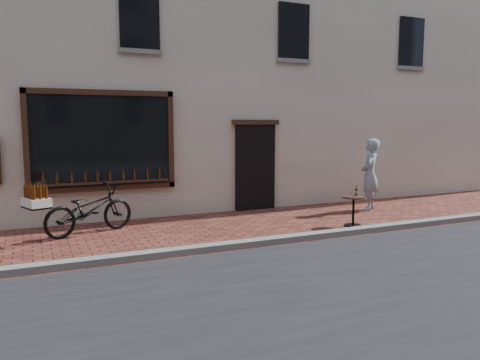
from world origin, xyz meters
name	(u,v)px	position (x,y,z in m)	size (l,w,h in m)	color
ground	(245,250)	(0.00, 0.00, 0.00)	(90.00, 90.00, 0.00)	#502219
kerb	(240,244)	(0.00, 0.20, 0.06)	(90.00, 0.25, 0.12)	slate
shop_building	(151,27)	(0.00, 6.50, 5.00)	(28.00, 6.20, 10.00)	beige
cargo_bicycle	(88,209)	(-2.38, 2.42, 0.51)	(2.26, 1.35, 1.07)	black
bistro_table	(354,205)	(2.99, 0.81, 0.47)	(0.51, 0.51, 0.88)	black
pedestrian	(370,175)	(4.56, 2.18, 0.92)	(0.67, 0.44, 1.84)	gray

